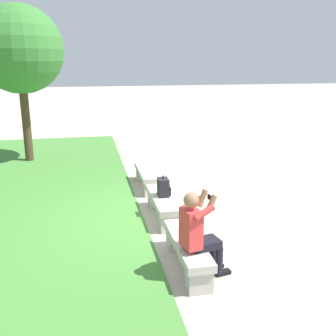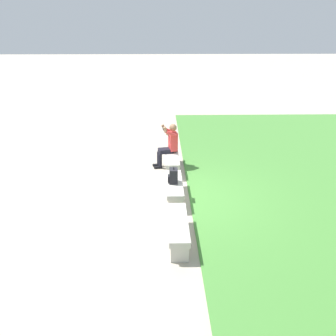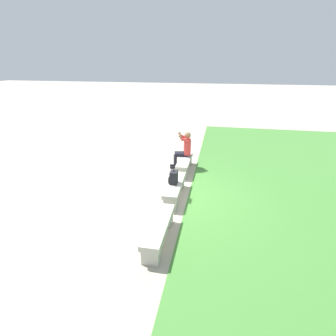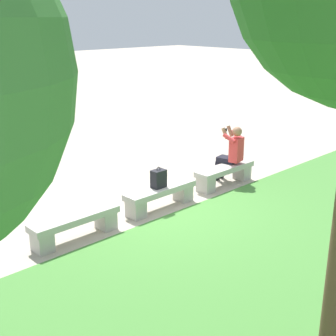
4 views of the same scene
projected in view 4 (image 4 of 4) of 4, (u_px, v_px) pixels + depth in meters
ground_plane at (161, 208)px, 9.43m from camera, size 80.00×80.00×0.00m
bench_main at (225, 173)px, 10.64m from camera, size 1.64×0.40×0.45m
bench_near at (160, 195)px, 9.34m from camera, size 1.64×0.40×0.45m
bench_mid at (75, 224)px, 8.04m from camera, size 1.64×0.40×0.45m
person_photographer at (232, 151)px, 10.76m from camera, size 0.53×0.77×1.32m
backpack at (158, 179)px, 9.25m from camera, size 0.28×0.24×0.43m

